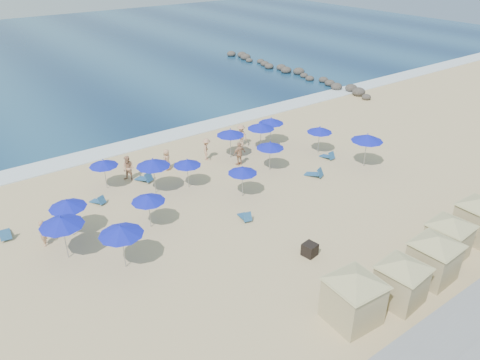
% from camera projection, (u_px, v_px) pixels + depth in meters
% --- Properties ---
extents(ground, '(160.00, 160.00, 0.00)m').
position_uv_depth(ground, '(272.00, 213.00, 29.92)').
color(ground, '#CCB281').
rests_on(ground, ground).
extents(ocean, '(160.00, 80.00, 0.06)m').
position_uv_depth(ocean, '(33.00, 56.00, 69.09)').
color(ocean, navy).
rests_on(ocean, ground).
extents(surf_line, '(160.00, 2.50, 0.08)m').
position_uv_depth(surf_line, '(158.00, 138.00, 40.95)').
color(surf_line, white).
rests_on(surf_line, ground).
extents(seawall, '(160.00, 6.10, 1.22)m').
position_uv_depth(seawall, '(476.00, 333.00, 20.01)').
color(seawall, gray).
rests_on(seawall, ground).
extents(rock_jetty, '(2.56, 26.66, 0.96)m').
position_uv_depth(rock_jetty, '(291.00, 71.00, 60.18)').
color(rock_jetty, '#332D2A').
rests_on(rock_jetty, ground).
extents(trash_bin, '(0.83, 0.83, 0.72)m').
position_uv_depth(trash_bin, '(310.00, 250.00, 25.83)').
color(trash_bin, black).
rests_on(trash_bin, ground).
extents(cabana_0, '(4.65, 4.65, 2.93)m').
position_uv_depth(cabana_0, '(354.00, 291.00, 20.85)').
color(cabana_0, tan).
rests_on(cabana_0, ground).
extents(cabana_1, '(4.26, 4.26, 2.69)m').
position_uv_depth(cabana_1, '(402.00, 275.00, 22.04)').
color(cabana_1, tan).
rests_on(cabana_1, ground).
extents(cabana_2, '(4.46, 4.46, 2.80)m').
position_uv_depth(cabana_2, '(435.00, 252.00, 23.56)').
color(cabana_2, tan).
rests_on(cabana_2, ground).
extents(cabana_3, '(4.28, 4.28, 2.69)m').
position_uv_depth(cabana_3, '(450.00, 232.00, 25.25)').
color(cabana_3, tan).
rests_on(cabana_3, ground).
extents(cabana_4, '(4.59, 4.59, 2.88)m').
position_uv_depth(cabana_4, '(480.00, 213.00, 26.79)').
color(cabana_4, tan).
rests_on(cabana_4, ground).
extents(umbrella_0, '(2.16, 2.16, 2.46)m').
position_uv_depth(umbrella_0, '(67.00, 204.00, 26.75)').
color(umbrella_0, '#A5A8AD').
rests_on(umbrella_0, ground).
extents(umbrella_1, '(2.38, 2.38, 2.70)m').
position_uv_depth(umbrella_1, '(61.00, 221.00, 24.71)').
color(umbrella_1, '#A5A8AD').
rests_on(umbrella_1, ground).
extents(umbrella_2, '(1.99, 1.99, 2.26)m').
position_uv_depth(umbrella_2, '(103.00, 163.00, 31.99)').
color(umbrella_2, '#A5A8AD').
rests_on(umbrella_2, ground).
extents(umbrella_3, '(2.04, 2.04, 2.32)m').
position_uv_depth(umbrella_3, '(148.00, 198.00, 27.60)').
color(umbrella_3, '#A5A8AD').
rests_on(umbrella_3, ground).
extents(umbrella_4, '(2.32, 2.32, 2.64)m').
position_uv_depth(umbrella_4, '(153.00, 163.00, 31.27)').
color(umbrella_4, '#A5A8AD').
rests_on(umbrella_4, ground).
extents(umbrella_5, '(1.93, 1.93, 2.20)m').
position_uv_depth(umbrella_5, '(187.00, 163.00, 32.18)').
color(umbrella_5, '#A5A8AD').
rests_on(umbrella_5, ground).
extents(umbrella_6, '(1.99, 1.99, 2.27)m').
position_uv_depth(umbrella_6, '(243.00, 170.00, 31.00)').
color(umbrella_6, '#A5A8AD').
rests_on(umbrella_6, ground).
extents(umbrella_7, '(2.20, 2.20, 2.50)m').
position_uv_depth(umbrella_7, '(230.00, 132.00, 36.46)').
color(umbrella_7, '#A5A8AD').
rests_on(umbrella_7, ground).
extents(umbrella_8, '(2.08, 2.08, 2.37)m').
position_uv_depth(umbrella_8, '(270.00, 145.00, 34.50)').
color(umbrella_8, '#A5A8AD').
rests_on(umbrella_8, ground).
extents(umbrella_9, '(2.14, 2.14, 2.44)m').
position_uv_depth(umbrella_9, '(271.00, 121.00, 38.94)').
color(umbrella_9, '#A5A8AD').
rests_on(umbrella_9, ground).
extents(umbrella_10, '(2.04, 2.04, 2.32)m').
position_uv_depth(umbrella_10, '(320.00, 130.00, 37.40)').
color(umbrella_10, '#A5A8AD').
rests_on(umbrella_10, ground).
extents(umbrella_11, '(2.41, 2.41, 2.75)m').
position_uv_depth(umbrella_11, '(367.00, 138.00, 34.92)').
color(umbrella_11, '#A5A8AD').
rests_on(umbrella_11, ground).
extents(umbrella_12, '(2.23, 2.23, 2.53)m').
position_uv_depth(umbrella_12, '(261.00, 126.00, 37.64)').
color(umbrella_12, '#A5A8AD').
rests_on(umbrella_12, ground).
extents(umbrella_13, '(2.35, 2.35, 2.68)m').
position_uv_depth(umbrella_13, '(121.00, 230.00, 24.01)').
color(umbrella_13, '#A5A8AD').
rests_on(umbrella_13, ground).
extents(beach_chair_0, '(0.75, 1.42, 0.75)m').
position_uv_depth(beach_chair_0, '(5.00, 234.00, 27.35)').
color(beach_chair_0, '#245586').
rests_on(beach_chair_0, ground).
extents(beach_chair_1, '(0.90, 1.25, 0.63)m').
position_uv_depth(beach_chair_1, '(99.00, 201.00, 30.90)').
color(beach_chair_1, '#245586').
rests_on(beach_chair_1, ground).
extents(beach_chair_2, '(1.07, 1.50, 0.76)m').
position_uv_depth(beach_chair_2, '(145.00, 178.00, 33.70)').
color(beach_chair_2, '#245586').
rests_on(beach_chair_2, ground).
extents(beach_chair_3, '(0.82, 1.31, 0.67)m').
position_uv_depth(beach_chair_3, '(245.00, 216.00, 29.13)').
color(beach_chair_3, '#245586').
rests_on(beach_chair_3, ground).
extents(beach_chair_4, '(1.07, 1.47, 0.74)m').
position_uv_depth(beach_chair_4, '(316.00, 173.00, 34.37)').
color(beach_chair_4, '#245586').
rests_on(beach_chair_4, ground).
extents(beach_chair_5, '(0.61, 1.26, 0.68)m').
position_uv_depth(beach_chair_5, '(328.00, 156.00, 37.17)').
color(beach_chair_5, '#245586').
rests_on(beach_chair_5, ground).
extents(beachgoer_0, '(0.48, 0.64, 1.61)m').
position_uv_depth(beachgoer_0, '(42.00, 233.00, 26.46)').
color(beachgoer_0, tan).
rests_on(beachgoer_0, ground).
extents(beachgoer_1, '(1.11, 1.15, 1.87)m').
position_uv_depth(beachgoer_1, '(128.00, 168.00, 33.58)').
color(beachgoer_1, tan).
rests_on(beachgoer_1, ground).
extents(beachgoer_2, '(1.11, 0.47, 1.88)m').
position_uv_depth(beachgoer_2, '(239.00, 154.00, 35.84)').
color(beachgoer_2, tan).
rests_on(beachgoer_2, ground).
extents(beachgoer_3, '(0.98, 1.34, 1.85)m').
position_uv_depth(beachgoer_3, '(241.00, 135.00, 39.19)').
color(beachgoer_3, tan).
rests_on(beachgoer_3, ground).
extents(beachgoer_4, '(0.95, 0.86, 1.64)m').
position_uv_depth(beachgoer_4, '(167.00, 160.00, 35.19)').
color(beachgoer_4, tan).
rests_on(beachgoer_4, ground).
extents(beachgoer_5, '(1.18, 1.31, 1.76)m').
position_uv_depth(beachgoer_5, '(207.00, 149.00, 36.76)').
color(beachgoer_5, tan).
rests_on(beachgoer_5, ground).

